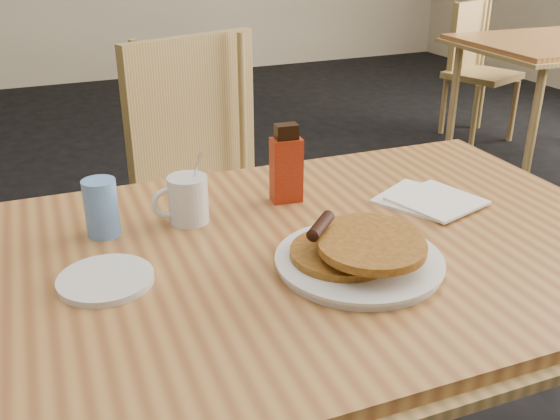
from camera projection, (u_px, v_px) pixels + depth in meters
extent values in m
cube|color=#AD773D|center=(314.00, 252.00, 1.22)|extent=(1.34, 0.92, 0.04)
cube|color=tan|center=(314.00, 259.00, 1.22)|extent=(1.38, 0.96, 0.02)
cylinder|color=tan|center=(430.00, 274.00, 1.88)|extent=(0.04, 0.04, 0.71)
cylinder|color=tan|center=(532.00, 135.00, 3.11)|extent=(0.04, 0.04, 0.71)
cube|color=tan|center=(218.00, 225.00, 1.87)|extent=(0.59, 0.59, 0.04)
cube|color=tan|center=(193.00, 119.00, 1.93)|extent=(0.45, 0.19, 0.50)
cylinder|color=tan|center=(180.00, 345.00, 1.75)|extent=(0.04, 0.04, 0.47)
cylinder|color=tan|center=(254.00, 260.00, 2.20)|extent=(0.04, 0.04, 0.47)
cube|color=tan|center=(482.00, 75.00, 4.07)|extent=(0.50, 0.50, 0.04)
cube|color=tan|center=(469.00, 35.00, 4.12)|extent=(0.38, 0.17, 0.43)
cylinder|color=tan|center=(475.00, 117.00, 3.97)|extent=(0.04, 0.04, 0.40)
cylinder|color=tan|center=(481.00, 100.00, 4.35)|extent=(0.04, 0.04, 0.40)
cylinder|color=silver|center=(359.00, 262.00, 1.12)|extent=(0.29, 0.29, 0.02)
cylinder|color=silver|center=(359.00, 259.00, 1.12)|extent=(0.30, 0.30, 0.01)
cylinder|color=#A26122|center=(342.00, 253.00, 1.12)|extent=(0.19, 0.19, 0.01)
cylinder|color=#A26122|center=(369.00, 238.00, 1.14)|extent=(0.19, 0.19, 0.01)
cylinder|color=#A26122|center=(372.00, 246.00, 1.08)|extent=(0.19, 0.19, 0.01)
cylinder|color=black|center=(321.00, 226.00, 1.11)|extent=(0.08, 0.08, 0.02)
cylinder|color=silver|center=(188.00, 199.00, 1.28)|extent=(0.08, 0.08, 0.10)
torus|color=silver|center=(168.00, 203.00, 1.26)|extent=(0.07, 0.01, 0.07)
cylinder|color=black|center=(187.00, 181.00, 1.26)|extent=(0.07, 0.07, 0.01)
cylinder|color=silver|center=(193.00, 183.00, 1.27)|extent=(0.04, 0.04, 0.14)
cube|color=maroon|center=(286.00, 170.00, 1.37)|extent=(0.07, 0.05, 0.14)
cube|color=black|center=(286.00, 132.00, 1.33)|extent=(0.05, 0.04, 0.03)
cube|color=white|center=(421.00, 199.00, 1.39)|extent=(0.22, 0.22, 0.01)
cube|color=white|center=(437.00, 200.00, 1.37)|extent=(0.21, 0.21, 0.01)
cylinder|color=#5F93E0|center=(101.00, 208.00, 1.22)|extent=(0.07, 0.07, 0.12)
cylinder|color=silver|center=(106.00, 279.00, 1.07)|extent=(0.19, 0.19, 0.01)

